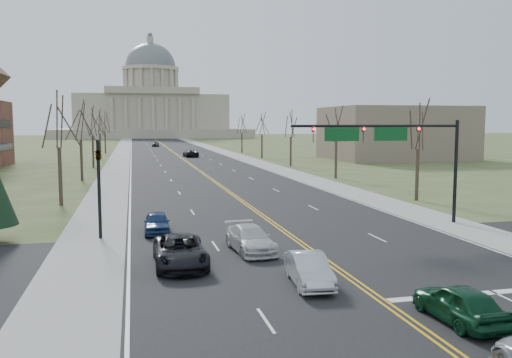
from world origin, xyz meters
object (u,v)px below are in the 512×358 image
signal_mast (390,141)px  car_far_nb (191,153)px  car_sb_inner_lead (309,269)px  car_far_sb (156,144)px  signal_left (99,178)px  car_nb_inner_lead (459,303)px  car_sb_inner_second (250,239)px  car_sb_outer_lead (180,251)px  car_sb_outer_second (157,222)px

signal_mast → car_far_nb: signal_mast is taller
car_sb_inner_lead → car_far_sb: car_far_sb is taller
signal_left → car_far_sb: (8.69, 127.66, -2.92)m
car_nb_inner_lead → car_far_nb: size_ratio=0.76×
signal_mast → car_sb_inner_lead: bearing=-129.1°
signal_mast → car_sb_inner_lead: size_ratio=2.92×
car_sb_inner_lead → car_sb_inner_second: car_sb_inner_second is taller
signal_mast → signal_left: (-18.95, 0.00, -2.05)m
car_sb_inner_lead → car_nb_inner_lead: bearing=-49.8°
signal_left → car_sb_outer_lead: signal_left is taller
car_far_sb → car_far_nb: bearing=-76.7°
car_sb_outer_lead → car_far_sb: car_far_sb is taller
car_sb_inner_lead → car_far_nb: 88.86m
car_sb_outer_lead → car_far_nb: 84.94m
car_sb_inner_lead → car_sb_outer_second: car_sb_inner_lead is taller
car_sb_inner_second → signal_left: bearing=141.9°
signal_left → car_sb_outer_lead: size_ratio=1.12×
car_sb_inner_second → car_far_sb: 132.93m
signal_mast → car_nb_inner_lead: (-5.84, -17.17, -5.06)m
car_sb_inner_second → car_sb_inner_lead: bearing=-85.0°
signal_left → car_far_sb: 127.99m
car_sb_outer_lead → car_sb_inner_lead: bearing=-39.9°
car_sb_inner_lead → car_sb_outer_lead: (-5.17, 4.34, 0.06)m
car_sb_inner_second → car_far_sb: bearing=84.5°
car_sb_outer_second → car_far_sb: size_ratio=0.86×
car_sb_inner_second → car_sb_outer_second: 7.84m
car_far_nb → car_sb_inner_lead: bearing=81.5°
car_sb_inner_second → car_sb_outer_second: (-4.75, 6.23, -0.02)m
car_sb_outer_lead → car_sb_outer_second: (-0.75, 8.42, -0.07)m
signal_left → car_sb_inner_lead: (9.34, -11.80, -3.02)m
car_sb_outer_lead → car_sb_outer_second: car_sb_outer_lead is taller
signal_mast → car_far_nb: 77.31m
signal_left → car_sb_inner_lead: signal_left is taller
car_nb_inner_lead → car_far_sb: (-4.42, 144.83, 0.09)m
signal_mast → signal_left: size_ratio=2.02×
signal_left → car_far_nb: signal_left is taller
car_sb_inner_second → car_sb_outer_second: car_sb_inner_second is taller
car_far_sb → car_sb_outer_second: bearing=-84.6°
car_sb_inner_lead → car_sb_inner_second: size_ratio=0.87×
car_far_sb → car_sb_outer_lead: bearing=-84.1°
car_sb_outer_second → car_far_nb: 76.68m
signal_mast → car_sb_inner_lead: 16.03m
car_sb_outer_lead → car_sb_outer_second: 8.45m
signal_left → car_far_nb: bearing=80.0°
signal_left → car_sb_outer_second: 4.66m
car_sb_outer_lead → signal_left: bearing=119.3°
signal_mast → car_far_sb: 128.17m
car_sb_outer_lead → car_sb_inner_second: (4.00, 2.19, -0.05)m
car_sb_outer_second → signal_left: bearing=-163.2°
signal_mast → car_far_sb: signal_mast is taller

